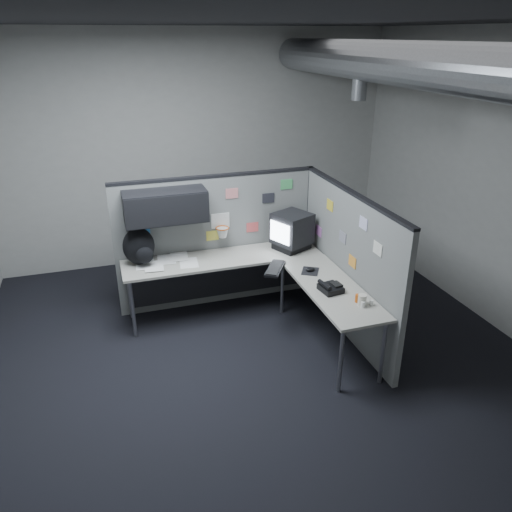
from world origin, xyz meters
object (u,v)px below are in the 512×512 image
object	(u,v)px
monitor	(292,231)
keyboard	(275,268)
phone	(330,288)
backpack	(139,247)
desk	(250,274)

from	to	relation	value
monitor	keyboard	size ratio (longest dim) A/B	1.18
monitor	phone	distance (m)	1.16
backpack	phone	bearing A→B (deg)	-33.55
desk	phone	xyz separation A→B (m)	(0.58, -0.86, 0.16)
desk	monitor	bearing A→B (deg)	25.14
desk	keyboard	xyz separation A→B (m)	(0.22, -0.22, 0.13)
phone	backpack	bearing A→B (deg)	146.93
phone	monitor	bearing A→B (deg)	90.74
backpack	monitor	bearing A→B (deg)	-1.34
monitor	keyboard	bearing A→B (deg)	-107.49
phone	keyboard	bearing A→B (deg)	121.80
monitor	phone	size ratio (longest dim) A/B	2.12
monitor	keyboard	distance (m)	0.67
keyboard	desk	bearing A→B (deg)	122.21
desk	backpack	distance (m)	1.27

